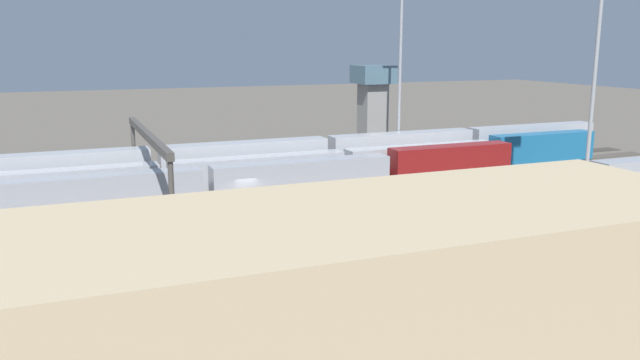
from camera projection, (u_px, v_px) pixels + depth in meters
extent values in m
plane|color=#60594F|center=(249.00, 201.00, 75.35)|extent=(400.00, 400.00, 0.00)
cube|color=#3D3833|center=(223.00, 180.00, 86.65)|extent=(140.00, 2.80, 0.12)
cube|color=#4C443D|center=(233.00, 188.00, 82.13)|extent=(140.00, 2.80, 0.12)
cube|color=#3D3833|center=(243.00, 196.00, 77.60)|extent=(140.00, 2.80, 0.12)
cube|color=#4C443D|center=(255.00, 206.00, 73.07)|extent=(140.00, 2.80, 0.12)
cube|color=#4C443D|center=(268.00, 216.00, 68.55)|extent=(140.00, 2.80, 0.12)
cube|color=#3D3833|center=(284.00, 229.00, 64.02)|extent=(140.00, 2.80, 0.12)
cube|color=#A8AAB2|center=(514.00, 186.00, 74.00)|extent=(23.00, 3.00, 3.80)
cube|color=#A8AAB2|center=(320.00, 206.00, 65.04)|extent=(23.00, 3.00, 3.80)
cube|color=#A8AAB2|center=(63.00, 232.00, 56.08)|extent=(23.00, 3.00, 3.80)
cube|color=maroon|center=(450.00, 161.00, 87.99)|extent=(18.00, 3.00, 4.40)
cube|color=#A8AAB2|center=(302.00, 175.00, 80.02)|extent=(23.00, 3.00, 3.80)
cube|color=#A8AAB2|center=(98.00, 192.00, 71.06)|extent=(23.00, 3.00, 3.80)
cube|color=#B7BABF|center=(532.00, 140.00, 105.22)|extent=(23.00, 3.00, 5.00)
cube|color=#B7BABF|center=(402.00, 149.00, 96.26)|extent=(23.00, 3.00, 5.00)
cube|color=#B7BABF|center=(246.00, 160.00, 87.31)|extent=(23.00, 3.00, 5.00)
cube|color=#B7BABF|center=(54.00, 173.00, 78.35)|extent=(23.00, 3.00, 5.00)
cube|color=#1E6B9E|center=(542.00, 147.00, 99.95)|extent=(18.00, 3.00, 4.40)
cube|color=#B7BABF|center=(421.00, 158.00, 91.98)|extent=(23.00, 3.00, 3.80)
cube|color=#B7BABF|center=(259.00, 171.00, 83.02)|extent=(23.00, 3.00, 3.80)
cube|color=#B7BABF|center=(57.00, 186.00, 74.06)|extent=(23.00, 3.00, 3.80)
cylinder|color=#9EA0A5|center=(400.00, 79.00, 96.26)|extent=(0.44, 0.44, 25.91)
cylinder|color=#9EA0A5|center=(596.00, 64.00, 70.04)|extent=(0.44, 0.44, 31.81)
cylinder|color=#4C4742|center=(134.00, 154.00, 83.60)|extent=(0.50, 0.50, 8.00)
cylinder|color=#4C4742|center=(172.00, 205.00, 57.17)|extent=(0.50, 0.50, 8.00)
cube|color=#4C4742|center=(147.00, 135.00, 69.47)|extent=(0.70, 30.00, 0.80)
cube|color=tan|center=(258.00, 317.00, 31.54)|extent=(52.95, 14.00, 9.89)
cube|color=gray|center=(373.00, 118.00, 109.14)|extent=(4.00, 4.00, 11.55)
cube|color=slate|center=(373.00, 74.00, 107.63)|extent=(6.00, 6.00, 3.00)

